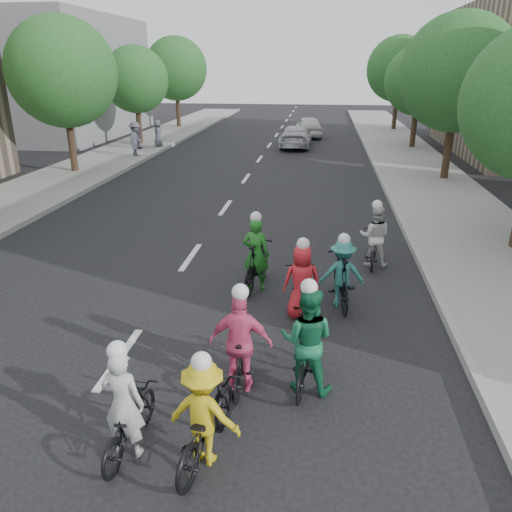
% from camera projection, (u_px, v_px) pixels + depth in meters
% --- Properties ---
extents(ground, '(120.00, 120.00, 0.00)m').
position_uv_depth(ground, '(120.00, 358.00, 8.82)').
color(ground, black).
rests_on(ground, ground).
extents(sidewalk_left, '(4.00, 80.00, 0.15)m').
position_uv_depth(sidewalk_left, '(19.00, 198.00, 19.02)').
color(sidewalk_left, gray).
rests_on(sidewalk_left, ground).
extents(curb_left, '(0.18, 80.00, 0.18)m').
position_uv_depth(curb_left, '(68.00, 200.00, 18.78)').
color(curb_left, '#999993').
rests_on(curb_left, ground).
extents(sidewalk_right, '(4.00, 80.00, 0.15)m').
position_uv_depth(sidewalk_right, '(455.00, 214.00, 17.07)').
color(sidewalk_right, gray).
rests_on(sidewalk_right, ground).
extents(curb_right, '(0.18, 80.00, 0.18)m').
position_uv_depth(curb_right, '(397.00, 211.00, 17.30)').
color(curb_right, '#999993').
rests_on(curb_right, ground).
extents(bldg_sw, '(10.00, 14.00, 8.00)m').
position_uv_depth(bldg_sw, '(49.00, 77.00, 35.23)').
color(bldg_sw, slate).
rests_on(bldg_sw, ground).
extents(tree_l_3, '(4.80, 4.80, 6.93)m').
position_uv_depth(tree_l_3, '(62.00, 72.00, 22.07)').
color(tree_l_3, black).
rests_on(tree_l_3, ground).
extents(tree_l_4, '(4.00, 4.00, 5.97)m').
position_uv_depth(tree_l_4, '(135.00, 80.00, 30.60)').
color(tree_l_4, black).
rests_on(tree_l_4, ground).
extents(tree_l_5, '(4.80, 4.80, 6.93)m').
position_uv_depth(tree_l_5, '(176.00, 69.00, 38.72)').
color(tree_l_5, black).
rests_on(tree_l_5, ground).
extents(tree_r_1, '(4.80, 4.80, 6.93)m').
position_uv_depth(tree_r_1, '(458.00, 73.00, 20.55)').
color(tree_r_1, black).
rests_on(tree_r_1, ground).
extents(tree_r_2, '(4.00, 4.00, 5.97)m').
position_uv_depth(tree_r_2, '(419.00, 80.00, 29.08)').
color(tree_r_2, black).
rests_on(tree_r_2, ground).
extents(tree_r_3, '(4.80, 4.80, 6.93)m').
position_uv_depth(tree_r_3, '(399.00, 69.00, 37.20)').
color(tree_r_3, black).
rests_on(tree_r_3, ground).
extents(cyclist_0, '(0.66, 1.60, 1.70)m').
position_uv_depth(cyclist_0, '(127.00, 415.00, 6.57)').
color(cyclist_0, black).
rests_on(cyclist_0, ground).
extents(cyclist_1, '(0.94, 1.66, 1.91)m').
position_uv_depth(cyclist_1, '(307.00, 347.00, 7.80)').
color(cyclist_1, black).
rests_on(cyclist_1, ground).
extents(cyclist_2, '(1.04, 1.91, 1.63)m').
position_uv_depth(cyclist_2, '(205.00, 419.00, 6.42)').
color(cyclist_2, black).
rests_on(cyclist_2, ground).
extents(cyclist_3, '(0.99, 1.51, 1.84)m').
position_uv_depth(cyclist_3, '(241.00, 350.00, 7.80)').
color(cyclist_3, black).
rests_on(cyclist_3, ground).
extents(cyclist_4, '(0.90, 1.85, 1.71)m').
position_uv_depth(cyclist_4, '(302.00, 289.00, 10.15)').
color(cyclist_4, black).
rests_on(cyclist_4, ground).
extents(cyclist_5, '(0.81, 1.91, 1.85)m').
position_uv_depth(cyclist_5, '(256.00, 261.00, 11.41)').
color(cyclist_5, black).
rests_on(cyclist_5, ground).
extents(cyclist_6, '(0.83, 1.67, 1.74)m').
position_uv_depth(cyclist_6, '(374.00, 242.00, 12.73)').
color(cyclist_6, black).
rests_on(cyclist_6, ground).
extents(cyclist_7, '(1.02, 1.94, 1.63)m').
position_uv_depth(cyclist_7, '(341.00, 277.00, 10.60)').
color(cyclist_7, black).
rests_on(cyclist_7, ground).
extents(follow_car_lead, '(1.91, 4.59, 1.33)m').
position_uv_depth(follow_car_lead, '(296.00, 136.00, 30.97)').
color(follow_car_lead, '#B8B7BC').
rests_on(follow_car_lead, ground).
extents(follow_car_trail, '(2.25, 4.40, 1.44)m').
position_uv_depth(follow_car_trail, '(308.00, 126.00, 35.40)').
color(follow_car_trail, silver).
rests_on(follow_car_trail, ground).
extents(spectator_0, '(0.74, 1.22, 1.83)m').
position_uv_depth(spectator_0, '(136.00, 139.00, 27.03)').
color(spectator_0, '#4D4D59').
rests_on(spectator_0, sidewalk_left).
extents(spectator_1, '(0.38, 0.91, 1.55)m').
position_uv_depth(spectator_1, '(138.00, 135.00, 29.47)').
color(spectator_1, '#45444F').
rests_on(spectator_1, sidewalk_left).
extents(spectator_2, '(0.68, 0.87, 1.58)m').
position_uv_depth(spectator_2, '(158.00, 133.00, 30.20)').
color(spectator_2, '#4D4F5A').
rests_on(spectator_2, sidewalk_left).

